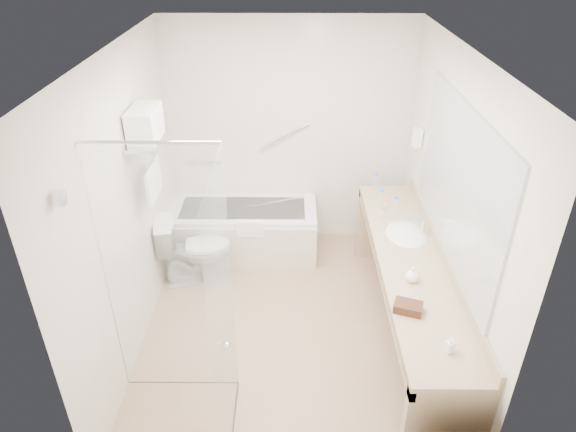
{
  "coord_description": "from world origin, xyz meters",
  "views": [
    {
      "loc": [
        0.03,
        -3.64,
        3.29
      ],
      "look_at": [
        0.0,
        0.3,
        1.0
      ],
      "focal_mm": 32.0,
      "sensor_mm": 36.0,
      "label": 1
    }
  ],
  "objects_px": {
    "water_bottle_left": "(381,200)",
    "vanity_counter": "(409,280)",
    "bathtub": "(244,230)",
    "amenity_basket": "(408,307)",
    "toilet": "(195,250)"
  },
  "relations": [
    {
      "from": "water_bottle_left",
      "to": "vanity_counter",
      "type": "bearing_deg",
      "value": -81.29
    },
    {
      "from": "bathtub",
      "to": "water_bottle_left",
      "type": "relative_size",
      "value": 7.74
    },
    {
      "from": "water_bottle_left",
      "to": "amenity_basket",
      "type": "bearing_deg",
      "value": -90.94
    },
    {
      "from": "bathtub",
      "to": "water_bottle_left",
      "type": "height_order",
      "value": "water_bottle_left"
    },
    {
      "from": "amenity_basket",
      "to": "water_bottle_left",
      "type": "height_order",
      "value": "water_bottle_left"
    },
    {
      "from": "vanity_counter",
      "to": "amenity_basket",
      "type": "relative_size",
      "value": 13.62
    },
    {
      "from": "vanity_counter",
      "to": "amenity_basket",
      "type": "distance_m",
      "value": 0.7
    },
    {
      "from": "toilet",
      "to": "water_bottle_left",
      "type": "distance_m",
      "value": 1.93
    },
    {
      "from": "vanity_counter",
      "to": "toilet",
      "type": "relative_size",
      "value": 3.6
    },
    {
      "from": "amenity_basket",
      "to": "water_bottle_left",
      "type": "relative_size",
      "value": 0.96
    },
    {
      "from": "amenity_basket",
      "to": "water_bottle_left",
      "type": "bearing_deg",
      "value": 89.06
    },
    {
      "from": "vanity_counter",
      "to": "water_bottle_left",
      "type": "xyz_separation_m",
      "value": [
        -0.13,
        0.87,
        0.3
      ]
    },
    {
      "from": "bathtub",
      "to": "water_bottle_left",
      "type": "xyz_separation_m",
      "value": [
        1.39,
        -0.52,
        0.67
      ]
    },
    {
      "from": "bathtub",
      "to": "amenity_basket",
      "type": "xyz_separation_m",
      "value": [
        1.37,
        -2.03,
        0.61
      ]
    },
    {
      "from": "bathtub",
      "to": "toilet",
      "type": "xyz_separation_m",
      "value": [
        -0.45,
        -0.54,
        0.09
      ]
    }
  ]
}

